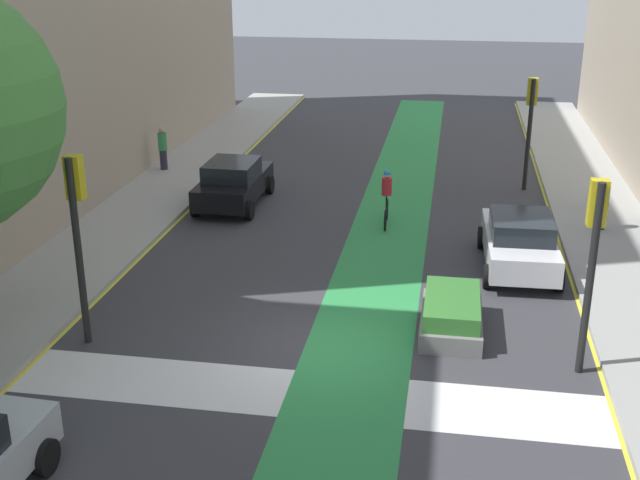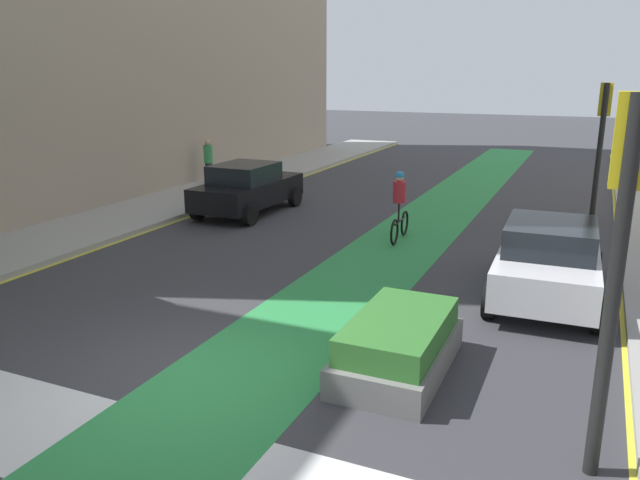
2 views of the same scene
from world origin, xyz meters
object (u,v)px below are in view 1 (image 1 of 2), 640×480
Objects in this scene: traffic_signal_far_right at (531,112)px; car_white_right_far at (519,241)px; traffic_signal_near_right at (594,240)px; traffic_signal_near_left at (77,214)px; car_black_left_far at (233,182)px; pedestrian_sidewalk_right_a at (603,203)px; cyclist_in_lane at (387,196)px; pedestrian_sidewalk_left_a at (163,148)px; median_planter at (451,315)px.

traffic_signal_far_right is 0.94× the size of car_white_right_far.
traffic_signal_near_left is (-10.75, -0.44, 0.09)m from traffic_signal_near_right.
car_black_left_far is (-10.15, 9.72, -2.10)m from traffic_signal_near_right.
traffic_signal_far_right is 2.48× the size of pedestrian_sidewalk_right_a.
car_black_left_far is at bearing 166.37° from cyclist_in_lane.
car_white_right_far is (-0.71, -7.91, -2.01)m from traffic_signal_far_right.
pedestrian_sidewalk_left_a is (-9.07, 4.76, 0.02)m from cyclist_in_lane.
car_black_left_far is at bearing 155.21° from car_white_right_far.
car_black_left_far is 2.27× the size of cyclist_in_lane.
traffic_signal_far_right is 12.50m from median_planter.
cyclist_in_lane reaches higher than car_black_left_far.
median_planter is at bearing -46.52° from pedestrian_sidewalk_left_a.
median_planter is (7.46, -8.36, -0.40)m from car_black_left_far.
traffic_signal_near_right is at bearing -26.91° from median_planter.
pedestrian_sidewalk_left_a is at bearing 164.45° from pedestrian_sidewalk_right_a.
traffic_signal_far_right is at bearing 52.71° from traffic_signal_near_left.
traffic_signal_near_right is 0.97× the size of car_white_right_far.
traffic_signal_near_right is at bearing 2.36° from traffic_signal_near_left.
traffic_signal_far_right is at bearing 0.76° from pedestrian_sidewalk_left_a.
median_planter is at bearing -101.58° from traffic_signal_far_right.
traffic_signal_near_right is 14.21m from car_black_left_far.
cyclist_in_lane is at bearing -176.50° from pedestrian_sidewalk_right_a.
cyclist_in_lane is 1.12× the size of pedestrian_sidewalk_left_a.
cyclist_in_lane reaches higher than median_planter.
traffic_signal_near_right is at bearing -80.33° from car_white_right_far.
pedestrian_sidewalk_left_a is (-3.16, 13.64, -2.00)m from traffic_signal_near_left.
car_white_right_far is (9.82, 5.91, -2.19)m from traffic_signal_near_left.
traffic_signal_far_right is 1.54× the size of median_planter.
pedestrian_sidewalk_left_a is (-13.68, -0.18, -1.82)m from traffic_signal_far_right.
traffic_signal_far_right is at bearing 78.42° from median_planter.
traffic_signal_far_right is (10.53, 13.82, -0.18)m from traffic_signal_near_left.
traffic_signal_near_right reaches higher than median_planter.
pedestrian_sidewalk_left_a is (-12.97, 7.73, 0.19)m from car_white_right_far.
car_white_right_far is at bearing -95.14° from traffic_signal_far_right.
traffic_signal_near_left reaches higher than traffic_signal_far_right.
cyclist_in_lane is (-4.83, 8.43, -1.93)m from traffic_signal_near_right.
traffic_signal_near_right is 5.93m from car_white_right_far.
traffic_signal_far_right is (-0.22, 13.38, -0.09)m from traffic_signal_near_right.
car_white_right_far is 2.29× the size of cyclist_in_lane.
pedestrian_sidewalk_left_a is at bearing 103.03° from traffic_signal_near_left.
pedestrian_sidewalk_left_a is at bearing 152.31° from cyclist_in_lane.
traffic_signal_far_right is 10.77m from car_black_left_far.
traffic_signal_near_left reaches higher than pedestrian_sidewalk_left_a.
pedestrian_sidewalk_right_a is at bearing 59.29° from median_planter.
median_planter is (11.22, -11.83, -0.59)m from pedestrian_sidewalk_left_a.
pedestrian_sidewalk_left_a reaches higher than car_white_right_far.
car_white_right_far is 4.90m from cyclist_in_lane.
traffic_signal_far_right reaches higher than car_black_left_far.
traffic_signal_near_right reaches higher than cyclist_in_lane.
traffic_signal_near_right is 2.49× the size of pedestrian_sidewalk_left_a.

